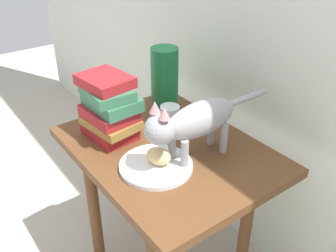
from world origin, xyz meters
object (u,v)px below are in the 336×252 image
cat (193,122)px  green_vase (165,80)px  plate (156,166)px  book_stack (109,108)px  candle_jar (170,118)px  bread_roll (158,156)px  side_table (168,170)px

cat → green_vase: 0.34m
plate → cat: bearing=77.7°
book_stack → candle_jar: 0.22m
bread_roll → book_stack: size_ratio=0.36×
book_stack → green_vase: green_vase is taller
side_table → green_vase: green_vase is taller
candle_jar → book_stack: bearing=-110.1°
bread_roll → green_vase: bearing=141.0°
plate → cat: size_ratio=0.47×
cat → candle_jar: size_ratio=5.64×
book_stack → cat: bearing=27.9°
green_vase → bread_roll: bearing=-39.0°
bread_roll → book_stack: bearing=-172.8°
bread_roll → candle_jar: 0.24m
side_table → plate: (0.07, -0.10, 0.10)m
bread_roll → book_stack: 0.25m
book_stack → candle_jar: bearing=69.9°
side_table → green_vase: 0.34m
side_table → bread_roll: size_ratio=8.80×
side_table → candle_jar: size_ratio=8.28×
side_table → plate: bearing=-54.3°
cat → candle_jar: cat is taller
book_stack → green_vase: size_ratio=0.89×
side_table → bread_roll: bearing=-51.3°
cat → green_vase: (-0.31, 0.12, -0.01)m
side_table → green_vase: (-0.22, 0.14, 0.22)m
green_vase → candle_jar: bearing=-28.5°
plate → candle_jar: size_ratio=2.63×
plate → book_stack: bearing=-175.1°
plate → green_vase: green_vase is taller
side_table → book_stack: 0.29m
bread_roll → candle_jar: (-0.17, 0.17, -0.00)m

